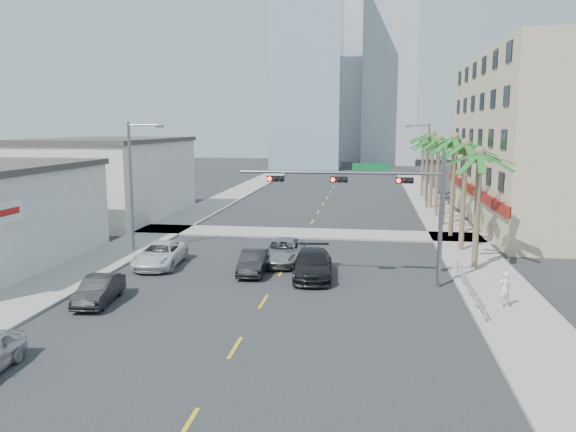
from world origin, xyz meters
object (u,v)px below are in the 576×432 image
object	(u,v)px
car_parked_far	(160,254)
car_lane_right	(313,264)
car_parked_mid	(99,290)
car_lane_center	(283,251)
car_lane_left	(253,262)
pedestrian	(505,290)
traffic_signal_mast	(381,194)

from	to	relation	value
car_parked_far	car_lane_right	bearing A→B (deg)	-12.35
car_parked_mid	car_lane_center	distance (m)	12.29
car_parked_mid	car_lane_right	size ratio (longest dim) A/B	0.75
car_lane_center	car_lane_right	world-z (taller)	car_lane_right
car_lane_left	pedestrian	bearing A→B (deg)	-23.66
car_parked_mid	car_lane_left	bearing A→B (deg)	39.73
traffic_signal_mast	car_lane_center	xyz separation A→B (m)	(-6.08, 4.21, -4.30)
car_lane_left	car_lane_center	distance (m)	3.14
car_parked_mid	pedestrian	xyz separation A→B (m)	(19.69, 1.74, 0.35)
car_parked_far	car_lane_center	bearing A→B (deg)	9.92
car_parked_mid	pedestrian	size ratio (longest dim) A/B	2.34
car_parked_far	car_lane_right	xyz separation A→B (m)	(9.80, -1.35, 0.04)
car_parked_far	traffic_signal_mast	bearing A→B (deg)	-14.05
pedestrian	car_parked_far	bearing A→B (deg)	-41.04
car_parked_mid	car_lane_left	world-z (taller)	car_lane_left
car_parked_mid	car_lane_right	distance (m)	11.84
traffic_signal_mast	car_lane_right	distance (m)	5.79
car_lane_left	car_lane_right	xyz separation A→B (m)	(3.62, -0.43, 0.10)
car_lane_right	pedestrian	bearing A→B (deg)	-29.45
car_parked_mid	car_lane_center	world-z (taller)	car_lane_center
traffic_signal_mast	car_lane_center	world-z (taller)	traffic_signal_mast
traffic_signal_mast	car_parked_far	size ratio (longest dim) A/B	2.07
traffic_signal_mast	car_lane_left	world-z (taller)	traffic_signal_mast
traffic_signal_mast	pedestrian	size ratio (longest dim) A/B	6.38
traffic_signal_mast	car_lane_center	size ratio (longest dim) A/B	2.04
car_lane_right	car_parked_far	bearing A→B (deg)	167.81
car_parked_mid	pedestrian	world-z (taller)	pedestrian
car_lane_center	pedestrian	distance (m)	14.25
car_parked_far	car_lane_right	distance (m)	9.89
traffic_signal_mast	car_parked_mid	distance (m)	15.47
car_lane_right	pedestrian	xyz separation A→B (m)	(9.64, -4.51, 0.23)
car_parked_mid	car_parked_far	bearing A→B (deg)	81.73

